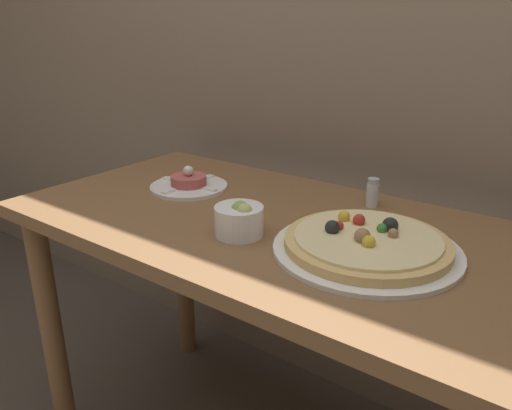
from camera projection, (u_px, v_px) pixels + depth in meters
name	position (u px, v px, depth m)	size (l,w,h in m)	color
dining_table	(265.00, 264.00, 1.21)	(1.23, 0.65, 0.77)	brown
pizza_plate	(367.00, 244.00, 1.00)	(0.38, 0.38, 0.06)	white
tartare_plate	(189.00, 184.00, 1.37)	(0.21, 0.21, 0.06)	white
small_bowl	(239.00, 219.00, 1.07)	(0.11, 0.11, 0.08)	white
salt_shaker	(373.00, 193.00, 1.23)	(0.03, 0.03, 0.07)	silver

